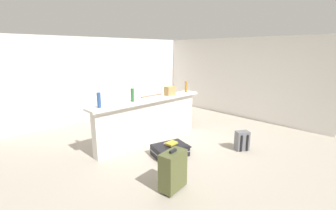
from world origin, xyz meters
name	(u,v)px	position (x,y,z in m)	size (l,w,h in m)	color
ground_plane	(173,141)	(0.00, 0.00, -0.03)	(13.00, 13.00, 0.05)	#ADA393
wall_back	(106,78)	(0.00, 3.05, 1.25)	(6.60, 0.10, 2.50)	silver
wall_right	(232,77)	(3.05, 0.30, 1.25)	(0.10, 6.00, 2.50)	silver
partition_half_wall	(150,121)	(-0.46, 0.32, 0.49)	(2.80, 0.20, 0.98)	silver
bar_countertop	(149,100)	(-0.46, 0.32, 1.01)	(2.96, 0.40, 0.05)	white
bottle_blue	(99,100)	(-1.69, 0.36, 1.18)	(0.07, 0.07, 0.30)	#284C89
bottle_green	(133,95)	(-0.90, 0.35, 1.18)	(0.07, 0.07, 0.29)	#2D6B38
bottle_clear	(162,91)	(-0.08, 0.29, 1.16)	(0.07, 0.07, 0.26)	silver
bottle_amber	(186,87)	(0.77, 0.30, 1.18)	(0.06, 0.06, 0.30)	#9E661E
grocery_bag	(170,91)	(0.17, 0.30, 1.14)	(0.26, 0.18, 0.22)	tan
dining_table	(163,99)	(0.96, 1.40, 0.65)	(1.10, 0.80, 0.74)	brown
dining_chair_near_partition	(176,107)	(0.91, 0.82, 0.52)	(0.47, 0.47, 0.93)	#4C331E
suitcase_flat_black	(170,150)	(-0.64, -0.54, 0.11)	(0.89, 0.66, 0.22)	black
backpack_grey	(242,141)	(0.67, -1.43, 0.20)	(0.33, 0.33, 0.42)	slate
suitcase_upright_olive	(173,170)	(-1.47, -1.45, 0.33)	(0.47, 0.30, 0.67)	#51562D
book_stack	(171,143)	(-0.62, -0.54, 0.25)	(0.25, 0.25, 0.06)	tan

